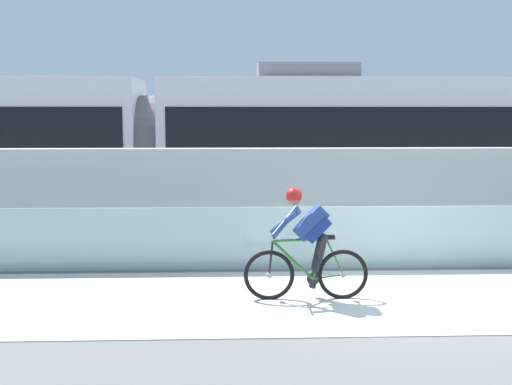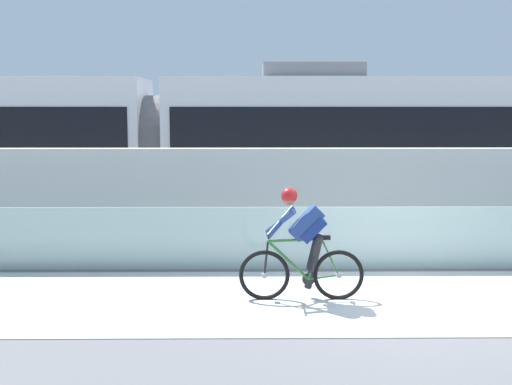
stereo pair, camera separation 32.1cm
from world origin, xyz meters
name	(u,v)px [view 1 (the left image)]	position (x,y,z in m)	size (l,w,h in m)	color
ground_plane	(404,298)	(0.00, 0.00, 0.00)	(200.00, 200.00, 0.00)	slate
bike_path_deck	(404,298)	(0.00, 0.00, 0.01)	(32.00, 3.20, 0.01)	silver
glass_parapet	(376,237)	(0.00, 1.85, 0.53)	(32.00, 0.05, 1.06)	#ADC6C1
concrete_barrier_wall	(356,198)	(0.00, 3.65, 0.98)	(32.00, 0.36, 1.96)	silver
tram_rail_near	(335,225)	(0.00, 6.13, 0.00)	(32.00, 0.08, 0.01)	#595654
tram_rail_far	(327,215)	(0.00, 7.57, 0.00)	(32.00, 0.08, 0.01)	#595654
tram	(151,144)	(-4.40, 6.85, 1.89)	(22.56, 2.54, 3.81)	silver
cyclist_on_bike	(307,246)	(-1.40, 0.00, 0.78)	(1.77, 0.58, 1.61)	black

